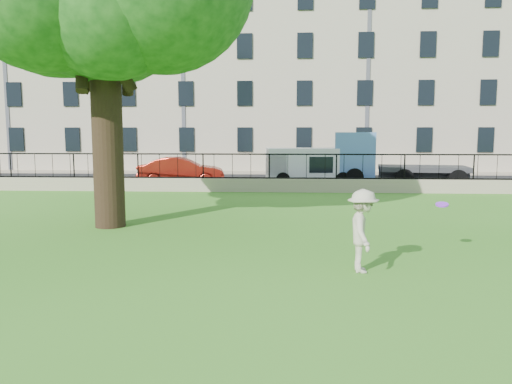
# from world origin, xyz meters

# --- Properties ---
(ground) EXTENTS (120.00, 120.00, 0.00)m
(ground) POSITION_xyz_m (0.00, 0.00, 0.00)
(ground) COLOR #35761C
(ground) RESTS_ON ground
(retaining_wall) EXTENTS (50.00, 0.40, 0.60)m
(retaining_wall) POSITION_xyz_m (0.00, 12.00, 0.30)
(retaining_wall) COLOR gray
(retaining_wall) RESTS_ON ground
(iron_railing) EXTENTS (50.00, 0.05, 1.13)m
(iron_railing) POSITION_xyz_m (0.00, 12.00, 1.15)
(iron_railing) COLOR black
(iron_railing) RESTS_ON retaining_wall
(street) EXTENTS (60.00, 9.00, 0.01)m
(street) POSITION_xyz_m (0.00, 16.70, 0.01)
(street) COLOR black
(street) RESTS_ON ground
(sidewalk) EXTENTS (60.00, 1.40, 0.12)m
(sidewalk) POSITION_xyz_m (0.00, 21.90, 0.06)
(sidewalk) COLOR gray
(sidewalk) RESTS_ON ground
(building_row) EXTENTS (56.40, 10.40, 13.80)m
(building_row) POSITION_xyz_m (0.00, 27.57, 6.92)
(building_row) COLOR #B5A590
(building_row) RESTS_ON ground
(man) EXTENTS (0.63, 1.05, 1.60)m
(man) POSITION_xyz_m (2.19, -0.89, 0.80)
(man) COLOR #BFB59B
(man) RESTS_ON ground
(frisbee) EXTENTS (0.33, 0.33, 0.12)m
(frisbee) POSITION_xyz_m (4.08, 0.45, 1.13)
(frisbee) COLOR #992AEF
(red_sedan) EXTENTS (4.47, 2.04, 1.42)m
(red_sedan) POSITION_xyz_m (-4.50, 14.40, 0.71)
(red_sedan) COLOR maroon
(red_sedan) RESTS_ON street
(white_van) EXTENTS (4.63, 2.30, 1.87)m
(white_van) POSITION_xyz_m (2.00, 15.40, 0.93)
(white_van) COLOR white
(white_van) RESTS_ON street
(blue_truck) EXTENTS (6.62, 3.07, 2.68)m
(blue_truck) POSITION_xyz_m (6.50, 15.40, 1.34)
(blue_truck) COLOR #527BC0
(blue_truck) RESTS_ON street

